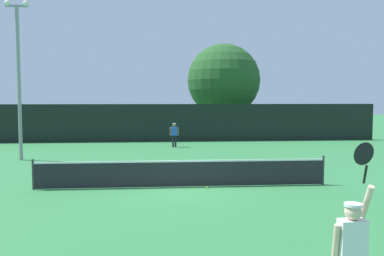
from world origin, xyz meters
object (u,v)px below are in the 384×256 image
player_receiving (174,133)px  light_pole (19,70)px  tennis_ball (207,187)px  large_tree (224,80)px  player_serving (352,243)px  parked_car_near (272,124)px

player_receiving → light_pole: light_pole is taller
tennis_ball → player_receiving: bearing=93.1°
player_receiving → large_tree: (4.55, 8.45, 3.73)m
player_serving → tennis_ball: size_ratio=37.56×
tennis_ball → light_pole: bearing=139.7°
large_tree → parked_car_near: large_tree is taller
large_tree → tennis_ball: bearing=-100.6°
tennis_ball → light_pole: 12.30m
player_serving → parked_car_near: player_serving is taller
player_serving → tennis_ball: 8.82m
player_serving → player_receiving: (-1.73, 20.99, -0.20)m
tennis_ball → parked_car_near: (8.64, 22.61, 0.74)m
player_serving → player_receiving: 21.06m
player_serving → player_receiving: size_ratio=1.66×
tennis_ball → large_tree: size_ratio=0.01×
player_receiving → large_tree: bearing=-118.3°
large_tree → parked_car_near: size_ratio=1.85×
player_serving → tennis_ball: player_serving is taller
tennis_ball → parked_car_near: size_ratio=0.02×
player_receiving → tennis_ball: 12.35m
player_receiving → player_serving: bearing=94.7°
player_serving → light_pole: (-9.77, 16.07, 3.45)m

